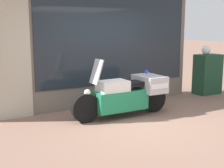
% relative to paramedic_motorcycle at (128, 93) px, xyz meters
% --- Properties ---
extents(ground_plane, '(60.00, 60.00, 0.00)m').
position_rel_paramedic_motorcycle_xyz_m(ground_plane, '(-0.12, -0.68, -0.53)').
color(ground_plane, '#7A5B4C').
extents(shop_building, '(5.57, 0.55, 3.76)m').
position_rel_paramedic_motorcycle_xyz_m(shop_building, '(-0.55, 1.32, 1.36)').
color(shop_building, '#6B6056').
rests_on(shop_building, ground).
extents(window_display, '(4.11, 0.30, 1.94)m').
position_rel_paramedic_motorcycle_xyz_m(window_display, '(0.31, 1.35, -0.06)').
color(window_display, slate).
rests_on(window_display, ground).
extents(paramedic_motorcycle, '(2.41, 0.81, 1.34)m').
position_rel_paramedic_motorcycle_xyz_m(paramedic_motorcycle, '(0.00, 0.00, 0.00)').
color(paramedic_motorcycle, black).
rests_on(paramedic_motorcycle, ground).
extents(utility_cabinet, '(0.77, 0.49, 1.19)m').
position_rel_paramedic_motorcycle_xyz_m(utility_cabinet, '(3.37, 0.79, 0.07)').
color(utility_cabinet, '#193D28').
rests_on(utility_cabinet, ground).
extents(white_helmet, '(0.27, 0.27, 0.27)m').
position_rel_paramedic_motorcycle_xyz_m(white_helmet, '(3.29, 0.82, 0.80)').
color(white_helmet, white).
rests_on(white_helmet, utility_cabinet).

